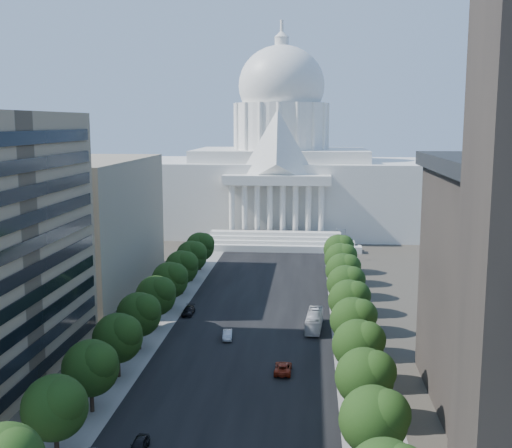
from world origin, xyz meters
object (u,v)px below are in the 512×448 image
(car_dark_b, at_px, (188,311))
(city_bus, at_px, (314,321))
(car_dark_a, at_px, (139,445))
(car_silver, at_px, (227,335))
(car_red, at_px, (283,368))

(car_dark_b, xyz_separation_m, city_bus, (25.28, -6.85, 0.83))
(city_bus, bearing_deg, car_dark_b, 169.15)
(car_dark_a, height_order, car_dark_b, car_dark_b)
(city_bus, bearing_deg, car_dark_a, -109.34)
(car_dark_a, distance_m, car_dark_b, 54.35)
(car_silver, bearing_deg, car_red, -59.95)
(car_dark_b, bearing_deg, city_bus, -15.28)
(car_silver, height_order, car_dark_b, car_silver)
(car_silver, relative_size, car_red, 0.84)
(car_dark_a, distance_m, city_bus, 51.66)
(car_dark_a, height_order, car_red, car_red)
(car_dark_a, relative_size, city_bus, 0.39)
(car_red, bearing_deg, car_silver, -53.50)
(car_dark_a, xyz_separation_m, city_bus, (20.71, 47.32, 0.84))
(car_silver, bearing_deg, car_dark_a, -103.07)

